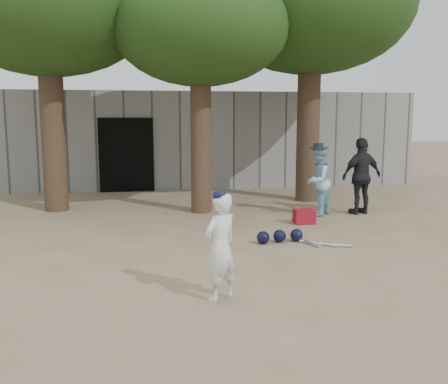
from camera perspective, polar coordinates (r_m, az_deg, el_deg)
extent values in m
plane|color=#937C5E|center=(7.68, -3.20, -8.24)|extent=(70.00, 70.00, 0.00)
imported|color=white|center=(6.06, -0.41, -6.30)|extent=(0.58, 0.54, 1.33)
imported|color=#8EC4DC|center=(11.45, 10.65, 1.22)|extent=(0.96, 0.96, 1.57)
imported|color=black|center=(11.86, 15.45, 1.77)|extent=(1.11, 0.67, 1.76)
cube|color=maroon|center=(10.62, 9.14, -2.78)|extent=(0.43, 0.33, 0.30)
cube|color=gray|center=(15.35, -6.62, 5.81)|extent=(16.00, 0.35, 3.00)
cube|color=black|center=(15.15, -11.10, 4.16)|extent=(1.60, 0.08, 2.20)
cube|color=slate|center=(17.84, -7.06, 6.18)|extent=(16.00, 5.00, 3.00)
sphere|color=black|center=(8.85, 4.50, -5.22)|extent=(0.23, 0.23, 0.23)
sphere|color=black|center=(8.99, 6.38, -5.02)|extent=(0.23, 0.23, 0.23)
sphere|color=black|center=(9.10, 8.29, -4.90)|extent=(0.23, 0.23, 0.23)
cylinder|color=silver|center=(8.99, 9.42, -5.66)|extent=(0.29, 0.70, 0.06)
cylinder|color=silver|center=(8.94, 10.77, -5.78)|extent=(0.59, 0.51, 0.06)
cylinder|color=silver|center=(8.89, 12.13, -5.89)|extent=(0.67, 0.36, 0.06)
cylinder|color=brown|center=(12.48, -19.13, 10.53)|extent=(0.56, 0.56, 5.50)
ellipsoid|color=#284C19|center=(12.71, -19.58, 19.34)|extent=(4.80, 4.80, 3.12)
cylinder|color=brown|center=(11.60, -2.68, 9.94)|extent=(0.48, 0.48, 5.00)
ellipsoid|color=#284C19|center=(11.76, -2.74, 18.25)|extent=(4.00, 4.00, 2.60)
cylinder|color=brown|center=(13.47, 9.69, 11.34)|extent=(0.60, 0.60, 5.80)
ellipsoid|color=#284C19|center=(13.74, 9.92, 20.12)|extent=(5.20, 5.20, 3.38)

